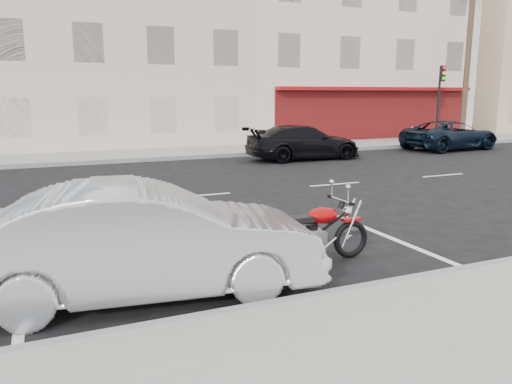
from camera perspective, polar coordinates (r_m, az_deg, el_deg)
ground at (r=13.43m, az=1.79°, el=0.28°), size 120.00×120.00×0.00m
sidewalk_far at (r=20.79m, az=-21.57°, el=3.58°), size 80.00×3.40×0.15m
curb_near at (r=5.55m, az=-15.04°, el=-15.53°), size 80.00×0.12×0.16m
curb_far at (r=19.10m, az=-21.37°, el=3.01°), size 80.00×0.12×0.16m
bldg_cream at (r=28.65m, az=-16.77°, el=17.15°), size 12.00×12.00×11.50m
bldg_corner at (r=32.98m, az=7.37°, el=17.54°), size 14.00×12.00×12.50m
bldg_far_east at (r=42.50m, az=25.58°, el=14.10°), size 12.00×12.00×11.00m
utility_pole at (r=29.54m, az=23.11°, el=14.57°), size 1.80×0.30×9.00m
traffic_light at (r=27.87m, az=20.27°, el=10.53°), size 0.26×0.30×3.80m
fire_hydrant at (r=27.06m, az=17.42°, el=6.40°), size 0.20×0.20×0.72m
motorcycle at (r=7.95m, az=10.93°, el=-4.35°), size 1.92×0.63×0.96m
sedan_silver at (r=6.44m, az=-12.44°, el=-5.45°), size 4.57×2.11×1.45m
suv_far at (r=24.72m, az=21.31°, el=6.05°), size 4.95×2.65×1.32m
car_far at (r=19.68m, az=5.45°, el=5.66°), size 4.61×1.90×1.33m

